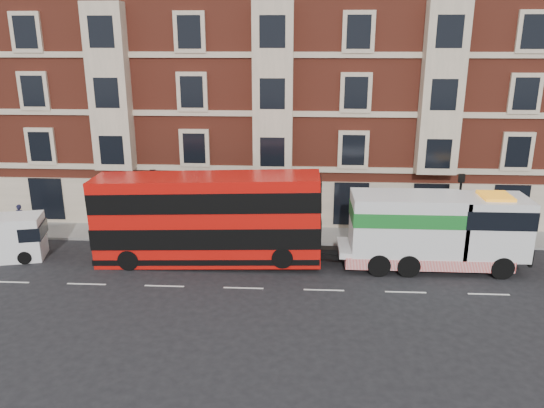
# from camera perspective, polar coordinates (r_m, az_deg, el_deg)

# --- Properties ---
(ground) EXTENTS (120.00, 120.00, 0.00)m
(ground) POSITION_cam_1_polar(r_m,az_deg,el_deg) (26.77, -3.09, -9.02)
(ground) COLOR black
(ground) RESTS_ON ground
(sidewalk) EXTENTS (90.00, 3.00, 0.15)m
(sidewalk) POSITION_cam_1_polar(r_m,az_deg,el_deg) (33.61, -1.71, -3.27)
(sidewalk) COLOR slate
(sidewalk) RESTS_ON ground
(victorian_terrace) EXTENTS (45.00, 12.00, 20.40)m
(victorian_terrace) POSITION_cam_1_polar(r_m,az_deg,el_deg) (38.98, -0.12, 14.60)
(victorian_terrace) COLOR maroon
(victorian_terrace) RESTS_ON ground
(lamp_post_west) EXTENTS (0.35, 0.15, 4.35)m
(lamp_post_west) POSITION_cam_1_polar(r_m,az_deg,el_deg) (32.63, -12.51, 0.50)
(lamp_post_west) COLOR black
(lamp_post_west) RESTS_ON sidewalk
(lamp_post_east) EXTENTS (0.35, 0.15, 4.35)m
(lamp_post_east) POSITION_cam_1_polar(r_m,az_deg,el_deg) (32.75, 19.45, -0.03)
(lamp_post_east) COLOR black
(lamp_post_east) RESTS_ON sidewalk
(double_decker_bus) EXTENTS (12.20, 2.80, 4.94)m
(double_decker_bus) POSITION_cam_1_polar(r_m,az_deg,el_deg) (28.96, -6.95, -1.47)
(double_decker_bus) COLOR red
(double_decker_bus) RESTS_ON ground
(tow_truck) EXTENTS (9.77, 2.89, 4.07)m
(tow_truck) POSITION_cam_1_polar(r_m,az_deg,el_deg) (29.51, 16.84, -2.68)
(tow_truck) COLOR silver
(tow_truck) RESTS_ON ground
(pedestrian) EXTENTS (0.68, 0.47, 1.79)m
(pedestrian) POSITION_cam_1_polar(r_m,az_deg,el_deg) (37.15, -25.46, -1.40)
(pedestrian) COLOR #181831
(pedestrian) RESTS_ON sidewalk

